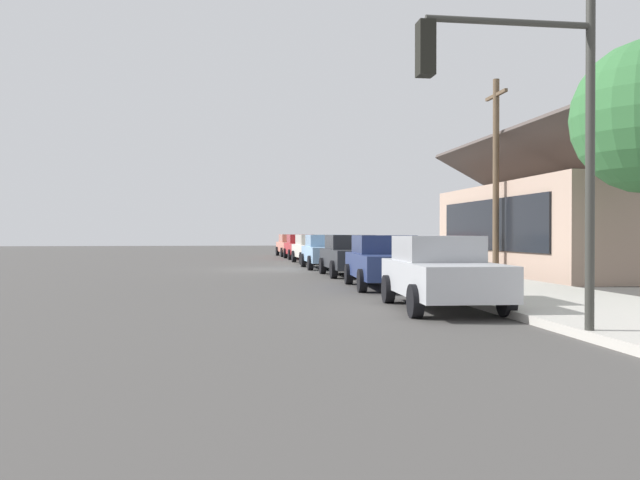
% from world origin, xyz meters
% --- Properties ---
extents(ground_plane, '(120.00, 120.00, 0.00)m').
position_xyz_m(ground_plane, '(0.00, 0.00, 0.00)').
color(ground_plane, '#4C4947').
extents(sidewalk_curb, '(60.00, 4.20, 0.16)m').
position_xyz_m(sidewalk_curb, '(0.00, 5.60, 0.08)').
color(sidewalk_curb, beige).
rests_on(sidewalk_curb, ground).
extents(car_coral, '(4.80, 2.20, 1.59)m').
position_xyz_m(car_coral, '(-17.58, 2.76, 0.82)').
color(car_coral, '#EA8C75').
rests_on(car_coral, ground).
extents(car_cherry, '(4.51, 2.02, 1.59)m').
position_xyz_m(car_cherry, '(-12.29, 2.80, 0.81)').
color(car_cherry, red).
rests_on(car_cherry, ground).
extents(car_ivory, '(4.71, 2.14, 1.59)m').
position_xyz_m(car_ivory, '(-6.26, 2.81, 0.81)').
color(car_ivory, silver).
rests_on(car_ivory, ground).
extents(car_skyblue, '(4.72, 2.13, 1.59)m').
position_xyz_m(car_skyblue, '(-0.71, 2.72, 0.82)').
color(car_skyblue, '#8CB7E0').
rests_on(car_skyblue, ground).
extents(car_charcoal, '(4.46, 2.08, 1.59)m').
position_xyz_m(car_charcoal, '(4.75, 2.87, 0.82)').
color(car_charcoal, '#2D3035').
rests_on(car_charcoal, ground).
extents(car_navy, '(4.83, 2.30, 1.59)m').
position_xyz_m(car_navy, '(10.36, 2.85, 0.82)').
color(car_navy, navy).
rests_on(car_navy, ground).
extents(car_silver, '(4.49, 2.22, 1.59)m').
position_xyz_m(car_silver, '(15.96, 2.71, 0.81)').
color(car_silver, silver).
rests_on(car_silver, ground).
extents(storefront_building, '(13.08, 7.19, 5.59)m').
position_xyz_m(storefront_building, '(4.76, 11.98, 1.96)').
color(storefront_building, tan).
rests_on(storefront_building, ground).
extents(traffic_light_main, '(0.37, 2.79, 5.20)m').
position_xyz_m(traffic_light_main, '(20.31, 2.54, 3.49)').
color(traffic_light_main, '#383833').
rests_on(traffic_light_main, ground).
extents(utility_pole_wooden, '(1.80, 0.24, 7.50)m').
position_xyz_m(utility_pole_wooden, '(6.16, 8.20, 3.93)').
color(utility_pole_wooden, brown).
rests_on(utility_pole_wooden, ground).
extents(fire_hydrant_red, '(0.22, 0.22, 0.71)m').
position_xyz_m(fire_hydrant_red, '(-12.75, 4.20, 0.50)').
color(fire_hydrant_red, red).
rests_on(fire_hydrant_red, sidewalk_curb).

